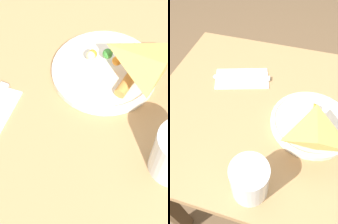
% 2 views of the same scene
% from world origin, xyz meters
% --- Properties ---
extents(ground_plane, '(6.00, 6.00, 0.00)m').
position_xyz_m(ground_plane, '(0.00, 0.00, 0.00)').
color(ground_plane, brown).
extents(dining_table, '(0.92, 0.68, 0.73)m').
position_xyz_m(dining_table, '(0.00, 0.00, 0.60)').
color(dining_table, '#A87F51').
rests_on(dining_table, ground_plane).
extents(plate_pizza, '(0.24, 0.24, 0.05)m').
position_xyz_m(plate_pizza, '(-0.05, 0.04, 0.75)').
color(plate_pizza, silver).
rests_on(plate_pizza, dining_table).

